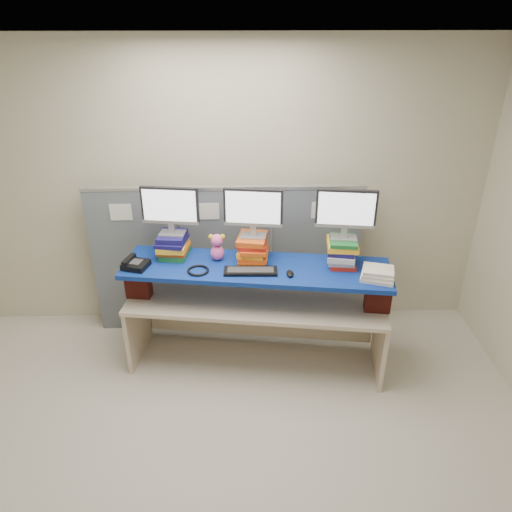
{
  "coord_description": "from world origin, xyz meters",
  "views": [
    {
      "loc": [
        0.18,
        -2.49,
        3.08
      ],
      "look_at": [
        0.27,
        1.2,
        1.12
      ],
      "focal_mm": 35.0,
      "sensor_mm": 36.0,
      "label": 1
    }
  ],
  "objects_px": {
    "desk": "(256,313)",
    "monitor_left": "(170,208)",
    "monitor_right": "(346,211)",
    "monitor_center": "(253,210)",
    "desk_phone": "(135,264)",
    "blue_board": "(256,269)",
    "keyboard": "(251,271)"
  },
  "relations": [
    {
      "from": "desk",
      "to": "monitor_left",
      "type": "bearing_deg",
      "value": 170.9
    },
    {
      "from": "monitor_right",
      "to": "monitor_center",
      "type": "bearing_deg",
      "value": -180.0
    },
    {
      "from": "desk",
      "to": "desk_phone",
      "type": "relative_size",
      "value": 9.53
    },
    {
      "from": "monitor_left",
      "to": "monitor_right",
      "type": "bearing_deg",
      "value": 0.0
    },
    {
      "from": "desk",
      "to": "monitor_right",
      "type": "distance_m",
      "value": 1.21
    },
    {
      "from": "monitor_left",
      "to": "desk",
      "type": "bearing_deg",
      "value": -9.1
    },
    {
      "from": "monitor_right",
      "to": "desk_phone",
      "type": "height_order",
      "value": "monitor_right"
    },
    {
      "from": "desk",
      "to": "desk_phone",
      "type": "bearing_deg",
      "value": -172.97
    },
    {
      "from": "blue_board",
      "to": "monitor_right",
      "type": "distance_m",
      "value": 0.89
    },
    {
      "from": "desk",
      "to": "desk_phone",
      "type": "distance_m",
      "value": 1.14
    },
    {
      "from": "monitor_right",
      "to": "desk_phone",
      "type": "distance_m",
      "value": 1.81
    },
    {
      "from": "desk",
      "to": "monitor_center",
      "type": "xyz_separation_m",
      "value": [
        -0.02,
        0.12,
        0.94
      ]
    },
    {
      "from": "blue_board",
      "to": "monitor_center",
      "type": "bearing_deg",
      "value": 106.87
    },
    {
      "from": "monitor_center",
      "to": "keyboard",
      "type": "distance_m",
      "value": 0.51
    },
    {
      "from": "monitor_right",
      "to": "monitor_left",
      "type": "bearing_deg",
      "value": -180.0
    },
    {
      "from": "monitor_left",
      "to": "keyboard",
      "type": "distance_m",
      "value": 0.86
    },
    {
      "from": "desk",
      "to": "monitor_left",
      "type": "height_order",
      "value": "monitor_left"
    },
    {
      "from": "monitor_center",
      "to": "keyboard",
      "type": "height_order",
      "value": "monitor_center"
    },
    {
      "from": "desk",
      "to": "keyboard",
      "type": "relative_size",
      "value": 5.24
    },
    {
      "from": "monitor_center",
      "to": "monitor_right",
      "type": "distance_m",
      "value": 0.76
    },
    {
      "from": "desk",
      "to": "monitor_right",
      "type": "relative_size",
      "value": 4.74
    },
    {
      "from": "monitor_center",
      "to": "monitor_right",
      "type": "height_order",
      "value": "monitor_right"
    },
    {
      "from": "monitor_left",
      "to": "monitor_right",
      "type": "height_order",
      "value": "monitor_right"
    },
    {
      "from": "monitor_left",
      "to": "monitor_center",
      "type": "bearing_deg",
      "value": 0.0
    },
    {
      "from": "blue_board",
      "to": "keyboard",
      "type": "distance_m",
      "value": 0.12
    },
    {
      "from": "monitor_center",
      "to": "monitor_right",
      "type": "relative_size",
      "value": 1.0
    },
    {
      "from": "keyboard",
      "to": "monitor_left",
      "type": "bearing_deg",
      "value": 156.17
    },
    {
      "from": "keyboard",
      "to": "desk_phone",
      "type": "height_order",
      "value": "desk_phone"
    },
    {
      "from": "desk_phone",
      "to": "monitor_center",
      "type": "bearing_deg",
      "value": 23.4
    },
    {
      "from": "desk",
      "to": "monitor_left",
      "type": "relative_size",
      "value": 4.74
    },
    {
      "from": "blue_board",
      "to": "monitor_left",
      "type": "distance_m",
      "value": 0.89
    },
    {
      "from": "monitor_center",
      "to": "keyboard",
      "type": "relative_size",
      "value": 1.11
    }
  ]
}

